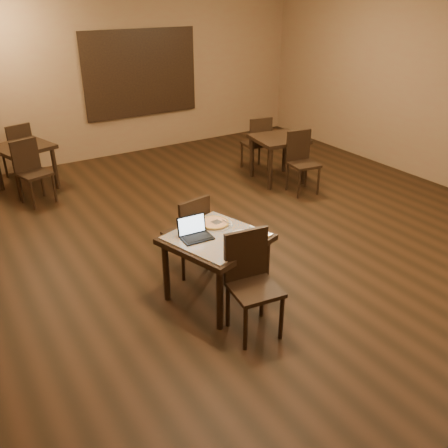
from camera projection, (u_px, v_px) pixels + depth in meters
ground at (271, 258)px, 5.98m from camera, size 10.00×10.00×0.00m
wall_back at (116, 78)px, 9.09m from camera, size 8.00×0.02×3.00m
mural at (141, 73)px, 9.28m from camera, size 2.34×0.05×1.64m
tiled_table at (216, 244)px, 4.93m from camera, size 1.15×1.15×0.76m
chair_main_near at (251, 277)px, 4.51m from camera, size 0.50×0.50×1.04m
chair_main_far at (190, 231)px, 5.46m from camera, size 0.48×0.48×0.97m
laptop at (194, 232)px, 4.84m from camera, size 0.33×0.26×0.21m
plate at (244, 236)px, 4.85m from camera, size 0.28×0.28×0.02m
pizza_slice at (244, 235)px, 4.85m from camera, size 0.23×0.23×0.02m
pizza_pan at (214, 224)px, 5.12m from camera, size 0.39×0.39×0.01m
pizza_whole at (214, 223)px, 5.12m from camera, size 0.32×0.32×0.02m
spatula at (217, 222)px, 5.11m from camera, size 0.13×0.24×0.01m
napkin_roll at (256, 230)px, 4.96m from camera, size 0.06×0.19×0.04m
other_table_a at (278, 145)px, 8.12m from camera, size 0.94×0.94×0.78m
other_table_a_chair_near at (301, 158)px, 7.72m from camera, size 0.49×0.49×1.00m
other_table_a_chair_far at (258, 141)px, 8.59m from camera, size 0.49×0.49×1.00m
other_table_b at (24, 153)px, 7.74m from camera, size 1.01×1.01×0.76m
other_table_b_chair_near at (31, 168)px, 7.32m from camera, size 0.53×0.53×0.99m
other_table_b_chair_far at (19, 148)px, 8.22m from camera, size 0.53×0.53×0.99m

